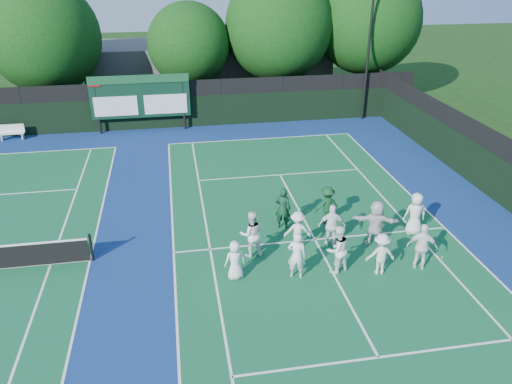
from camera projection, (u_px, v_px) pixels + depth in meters
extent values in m
plane|color=#13340E|center=(322.00, 254.00, 18.66)|extent=(120.00, 120.00, 0.00)
cube|color=navy|center=(160.00, 254.00, 18.62)|extent=(34.00, 32.00, 0.01)
cube|color=#125830|center=(315.00, 240.00, 19.54)|extent=(10.97, 23.77, 0.00)
cube|color=white|center=(261.00, 139.00, 30.09)|extent=(10.97, 0.08, 0.00)
cube|color=white|center=(174.00, 253.00, 18.70)|extent=(0.08, 23.77, 0.00)
cube|color=white|center=(444.00, 228.00, 20.39)|extent=(0.08, 23.77, 0.00)
cube|color=white|center=(210.00, 249.00, 18.91)|extent=(0.08, 23.77, 0.00)
cube|color=white|center=(413.00, 230.00, 20.18)|extent=(0.08, 23.77, 0.00)
cube|color=white|center=(378.00, 357.00, 13.86)|extent=(8.23, 0.08, 0.00)
cube|color=white|center=(280.00, 175.00, 25.22)|extent=(8.23, 0.08, 0.00)
cube|color=white|center=(315.00, 240.00, 19.54)|extent=(0.08, 12.80, 0.00)
cube|color=white|center=(15.00, 153.00, 27.93)|extent=(10.97, 0.08, 0.00)
cube|color=white|center=(90.00, 260.00, 18.23)|extent=(0.08, 23.77, 0.00)
cube|color=white|center=(51.00, 264.00, 18.02)|extent=(0.08, 23.77, 0.00)
cube|color=black|center=(159.00, 113.00, 31.50)|extent=(34.00, 0.08, 2.00)
cube|color=black|center=(156.00, 90.00, 30.85)|extent=(34.00, 0.05, 1.00)
cylinder|color=black|center=(97.00, 106.00, 30.26)|extent=(0.16, 0.16, 3.50)
cylinder|color=black|center=(184.00, 102.00, 31.07)|extent=(0.16, 0.16, 3.50)
cube|color=black|center=(140.00, 97.00, 30.47)|extent=(6.00, 0.15, 2.60)
cube|color=#144927|center=(138.00, 79.00, 29.90)|extent=(6.00, 0.05, 0.50)
cube|color=silver|center=(116.00, 106.00, 30.37)|extent=(2.60, 0.04, 1.20)
cube|color=silver|center=(166.00, 104.00, 30.83)|extent=(2.60, 0.04, 1.20)
cube|color=maroon|center=(94.00, 83.00, 29.54)|extent=(0.70, 0.04, 0.50)
cube|color=#525156|center=(210.00, 69.00, 38.78)|extent=(18.00, 6.00, 4.00)
cylinder|color=black|center=(369.00, 43.00, 31.58)|extent=(0.16, 0.16, 10.00)
cylinder|color=black|center=(91.00, 247.00, 18.01)|extent=(0.10, 0.10, 1.10)
cube|color=white|center=(12.00, 133.00, 29.79)|extent=(1.45, 0.40, 0.06)
cube|color=white|center=(11.00, 128.00, 29.81)|extent=(1.45, 0.07, 0.48)
cube|color=white|center=(2.00, 137.00, 29.80)|extent=(0.06, 0.34, 0.39)
cube|color=white|center=(23.00, 136.00, 29.98)|extent=(0.06, 0.34, 0.39)
cylinder|color=black|center=(55.00, 99.00, 33.42)|extent=(0.44, 0.44, 2.62)
sphere|color=#0B340D|center=(44.00, 37.00, 31.69)|extent=(7.12, 7.12, 7.12)
sphere|color=#0B340D|center=(57.00, 48.00, 32.36)|extent=(4.98, 4.98, 4.98)
cylinder|color=black|center=(192.00, 93.00, 34.84)|extent=(0.44, 0.44, 2.54)
sphere|color=#0B340D|center=(189.00, 44.00, 33.39)|extent=(5.52, 5.52, 5.52)
sphere|color=#0B340D|center=(198.00, 51.00, 33.99)|extent=(3.87, 3.87, 3.87)
cylinder|color=black|center=(278.00, 87.00, 35.72)|extent=(0.44, 0.44, 2.85)
sphere|color=#0B340D|center=(279.00, 26.00, 33.90)|extent=(7.36, 7.36, 7.36)
sphere|color=#0B340D|center=(286.00, 37.00, 34.58)|extent=(5.15, 5.15, 5.15)
cylinder|color=black|center=(362.00, 82.00, 36.65)|extent=(0.44, 0.44, 3.09)
sphere|color=#0B340D|center=(368.00, 21.00, 34.78)|extent=(7.38, 7.38, 7.38)
sphere|color=#0B340D|center=(373.00, 31.00, 35.46)|extent=(5.17, 5.17, 5.17)
sphere|color=#C0E51B|center=(442.00, 257.00, 18.36)|extent=(0.07, 0.07, 0.07)
sphere|color=#C0E51B|center=(259.00, 234.00, 19.89)|extent=(0.07, 0.07, 0.07)
sphere|color=#C0E51B|center=(288.00, 229.00, 20.24)|extent=(0.07, 0.07, 0.07)
sphere|color=#C0E51B|center=(360.00, 224.00, 20.63)|extent=(0.07, 0.07, 0.07)
imported|color=white|center=(235.00, 260.00, 16.95)|extent=(0.75, 0.52, 1.45)
imported|color=white|center=(297.00, 255.00, 16.96)|extent=(0.73, 0.59, 1.74)
imported|color=white|center=(337.00, 249.00, 17.25)|extent=(1.05, 0.93, 1.80)
imported|color=silver|center=(381.00, 254.00, 17.20)|extent=(1.05, 0.67, 1.56)
imported|color=white|center=(422.00, 247.00, 17.44)|extent=(1.12, 0.82, 1.77)
imported|color=white|center=(251.00, 234.00, 18.19)|extent=(0.91, 0.72, 1.81)
imported|color=silver|center=(298.00, 231.00, 18.66)|extent=(1.08, 0.73, 1.55)
imported|color=white|center=(332.00, 226.00, 18.81)|extent=(1.09, 0.65, 1.74)
imported|color=silver|center=(376.00, 223.00, 18.85)|extent=(1.82, 1.11, 1.87)
imported|color=white|center=(415.00, 214.00, 19.62)|extent=(0.93, 0.67, 1.77)
imported|color=#0E351F|center=(283.00, 208.00, 20.03)|extent=(0.76, 0.63, 1.77)
imported|color=#103C1D|center=(327.00, 205.00, 20.46)|extent=(1.14, 0.79, 1.62)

